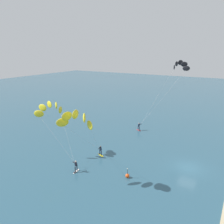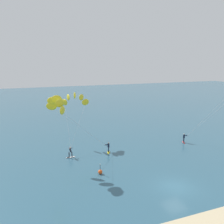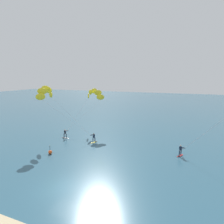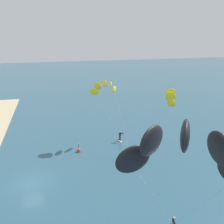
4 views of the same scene
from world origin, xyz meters
The scene contains 5 objects.
ground_plane centered at (0.00, 0.00, 0.00)m, with size 240.00×240.00×0.00m, color #2D566B.
kitesurfer_nearshore centered at (-10.94, 11.36, 8.26)m, with size 9.76×5.23×9.78m.
kitesurfer_mid_water centered at (20.06, 7.79, 12.73)m, with size 11.71×8.38×14.47m.
kitesurfer_far_out centered at (-6.77, 20.08, 7.44)m, with size 5.81×8.71×8.91m.
marker_buoy centered at (-6.93, 6.40, 0.30)m, with size 0.56×0.56×1.38m.
Camera 4 is at (27.79, 3.25, 17.38)m, focal length 41.21 mm.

